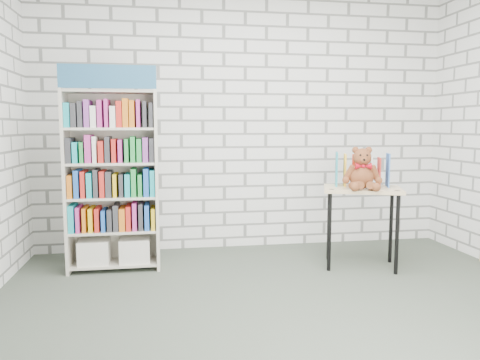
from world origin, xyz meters
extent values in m
plane|color=#3D463B|center=(0.00, 0.00, 0.00)|extent=(4.50, 4.50, 0.00)
cube|color=silver|center=(0.00, 2.00, 1.40)|extent=(4.50, 0.02, 2.80)
cube|color=beige|center=(-1.76, 1.35, 0.83)|extent=(0.03, 0.32, 1.67)
cube|color=beige|center=(-0.96, 1.35, 0.83)|extent=(0.03, 0.32, 1.67)
cube|color=beige|center=(-1.36, 1.50, 0.83)|extent=(0.83, 0.02, 1.67)
cube|color=#285D83|center=(-1.36, 1.20, 1.77)|extent=(0.83, 0.02, 0.20)
cube|color=beige|center=(-1.36, 1.35, 0.06)|extent=(0.78, 0.30, 0.02)
cube|color=beige|center=(-1.36, 1.35, 0.37)|extent=(0.78, 0.30, 0.02)
cube|color=beige|center=(-1.36, 1.35, 0.69)|extent=(0.78, 0.30, 0.02)
cube|color=beige|center=(-1.36, 1.35, 1.00)|extent=(0.78, 0.30, 0.02)
cube|color=beige|center=(-1.36, 1.35, 1.32)|extent=(0.78, 0.30, 0.02)
cube|color=beige|center=(-1.36, 1.35, 1.65)|extent=(0.78, 0.30, 0.02)
cube|color=silver|center=(-1.54, 1.35, 0.18)|extent=(0.28, 0.26, 0.22)
cube|color=silver|center=(-1.17, 1.35, 0.18)|extent=(0.28, 0.26, 0.22)
cube|color=yellow|center=(-1.36, 1.34, 0.49)|extent=(0.78, 0.26, 0.22)
cube|color=blue|center=(-1.36, 1.34, 0.81)|extent=(0.78, 0.26, 0.22)
cube|color=green|center=(-1.36, 1.34, 1.12)|extent=(0.78, 0.26, 0.22)
cube|color=orange|center=(-1.36, 1.34, 1.44)|extent=(0.78, 0.26, 0.22)
cube|color=tan|center=(0.96, 1.05, 0.75)|extent=(0.83, 0.70, 0.03)
cylinder|color=black|center=(0.61, 0.97, 0.37)|extent=(0.03, 0.03, 0.73)
cylinder|color=black|center=(0.74, 1.33, 0.37)|extent=(0.03, 0.03, 0.73)
cylinder|color=black|center=(1.17, 0.77, 0.37)|extent=(0.03, 0.03, 0.73)
cylinder|color=black|center=(1.30, 1.13, 0.37)|extent=(0.03, 0.03, 0.73)
cylinder|color=black|center=(0.62, 0.97, 0.76)|extent=(0.05, 0.05, 0.01)
cylinder|color=black|center=(1.17, 0.78, 0.76)|extent=(0.05, 0.05, 0.01)
cube|color=teal|center=(0.77, 1.24, 0.91)|extent=(0.09, 0.21, 0.29)
cube|color=yellow|center=(0.84, 1.21, 0.91)|extent=(0.09, 0.21, 0.29)
cube|color=red|center=(0.92, 1.18, 0.91)|extent=(0.09, 0.21, 0.29)
cube|color=black|center=(0.99, 1.16, 0.91)|extent=(0.09, 0.21, 0.29)
cube|color=white|center=(1.07, 1.13, 0.91)|extent=(0.09, 0.21, 0.29)
cube|color=red|center=(1.14, 1.10, 0.91)|extent=(0.09, 0.21, 0.29)
cube|color=blue|center=(1.22, 1.08, 0.91)|extent=(0.09, 0.21, 0.29)
ellipsoid|color=brown|center=(0.91, 0.97, 0.88)|extent=(0.23, 0.20, 0.23)
sphere|color=brown|center=(0.91, 0.97, 1.06)|extent=(0.16, 0.16, 0.16)
sphere|color=brown|center=(0.85, 1.00, 1.12)|extent=(0.06, 0.06, 0.06)
sphere|color=brown|center=(0.97, 0.97, 1.12)|extent=(0.06, 0.06, 0.06)
sphere|color=brown|center=(0.89, 0.90, 1.03)|extent=(0.07, 0.07, 0.07)
sphere|color=black|center=(0.87, 0.91, 1.08)|extent=(0.02, 0.02, 0.02)
sphere|color=black|center=(0.92, 0.89, 1.08)|extent=(0.02, 0.02, 0.02)
sphere|color=black|center=(0.89, 0.87, 1.04)|extent=(0.02, 0.02, 0.02)
cylinder|color=brown|center=(0.79, 0.98, 0.91)|extent=(0.12, 0.11, 0.16)
cylinder|color=brown|center=(1.02, 0.92, 0.91)|extent=(0.12, 0.09, 0.16)
sphere|color=brown|center=(0.76, 0.97, 0.85)|extent=(0.07, 0.07, 0.07)
sphere|color=brown|center=(1.05, 0.90, 0.85)|extent=(0.07, 0.07, 0.07)
cylinder|color=brown|center=(0.82, 0.87, 0.81)|extent=(0.08, 0.18, 0.09)
cylinder|color=brown|center=(0.95, 0.84, 0.81)|extent=(0.15, 0.18, 0.09)
sphere|color=brown|center=(0.77, 0.81, 0.80)|extent=(0.08, 0.08, 0.08)
sphere|color=brown|center=(0.96, 0.76, 0.80)|extent=(0.08, 0.08, 0.08)
cone|color=#AD0A19|center=(0.86, 0.91, 0.98)|extent=(0.08, 0.07, 0.06)
cone|color=#AD0A19|center=(0.93, 0.90, 0.98)|extent=(0.08, 0.07, 0.06)
sphere|color=#AD0A19|center=(0.89, 0.90, 0.98)|extent=(0.04, 0.04, 0.04)
camera|label=1|loc=(-0.90, -3.07, 1.34)|focal=35.00mm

